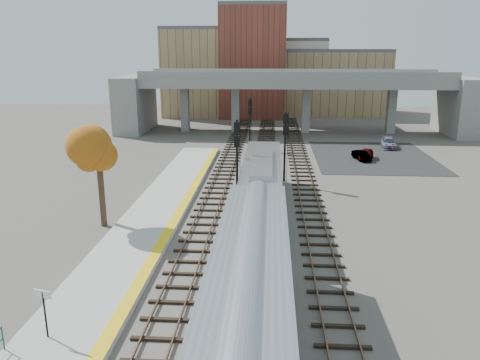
% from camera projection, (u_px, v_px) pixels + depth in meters
% --- Properties ---
extents(ground, '(160.00, 160.00, 0.00)m').
position_uv_depth(ground, '(243.00, 247.00, 30.78)').
color(ground, '#47423D').
rests_on(ground, ground).
extents(platform, '(4.50, 60.00, 0.35)m').
position_uv_depth(platform, '(135.00, 242.00, 31.21)').
color(platform, '#9E9E99').
rests_on(platform, ground).
extents(yellow_strip, '(0.70, 60.00, 0.01)m').
position_uv_depth(yellow_strip, '(163.00, 240.00, 31.04)').
color(yellow_strip, yellow).
rests_on(yellow_strip, platform).
extents(tracks, '(10.70, 95.00, 0.25)m').
position_uv_depth(tracks, '(262.00, 191.00, 42.71)').
color(tracks, black).
rests_on(tracks, ground).
extents(overpass, '(54.00, 12.00, 9.50)m').
position_uv_depth(overpass, '(293.00, 95.00, 72.12)').
color(overpass, slate).
rests_on(overpass, ground).
extents(buildings_far, '(43.00, 21.00, 20.60)m').
position_uv_depth(buildings_far, '(270.00, 74.00, 92.52)').
color(buildings_far, '#988258').
rests_on(buildings_far, ground).
extents(parking_lot, '(14.00, 18.00, 0.04)m').
position_uv_depth(parking_lot, '(372.00, 156.00, 56.76)').
color(parking_lot, black).
rests_on(parking_lot, ground).
extents(locomotive, '(3.02, 19.05, 4.10)m').
position_uv_depth(locomotive, '(261.00, 186.00, 36.65)').
color(locomotive, '#A8AAB2').
rests_on(locomotive, ground).
extents(signal_mast_near, '(0.60, 0.64, 7.07)m').
position_uv_depth(signal_mast_near, '(237.00, 163.00, 38.74)').
color(signal_mast_near, '#9E9E99').
rests_on(signal_mast_near, ground).
extents(signal_mast_mid, '(0.60, 0.64, 7.00)m').
position_uv_depth(signal_mast_mid, '(285.00, 149.00, 44.27)').
color(signal_mast_mid, '#9E9E99').
rests_on(signal_mast_mid, ground).
extents(signal_mast_far, '(0.60, 0.64, 6.57)m').
position_uv_depth(signal_mast_far, '(250.00, 125.00, 60.28)').
color(signal_mast_far, '#9E9E99').
rests_on(signal_mast_far, ground).
extents(station_sign, '(0.88, 0.30, 2.27)m').
position_uv_depth(station_sign, '(44.00, 304.00, 20.21)').
color(station_sign, black).
rests_on(station_sign, platform).
extents(tree, '(3.60, 3.60, 7.42)m').
position_uv_depth(tree, '(98.00, 153.00, 33.09)').
color(tree, '#382619').
rests_on(tree, ground).
extents(car_a, '(2.49, 3.95, 1.25)m').
position_uv_depth(car_a, '(366.00, 154.00, 55.03)').
color(car_a, '#99999E').
rests_on(car_a, parking_lot).
extents(car_b, '(1.92, 3.51, 1.10)m').
position_uv_depth(car_b, '(361.00, 155.00, 54.71)').
color(car_b, '#99999E').
rests_on(car_b, parking_lot).
extents(car_c, '(2.35, 4.57, 1.27)m').
position_uv_depth(car_c, '(388.00, 143.00, 61.54)').
color(car_c, '#99999E').
rests_on(car_c, parking_lot).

